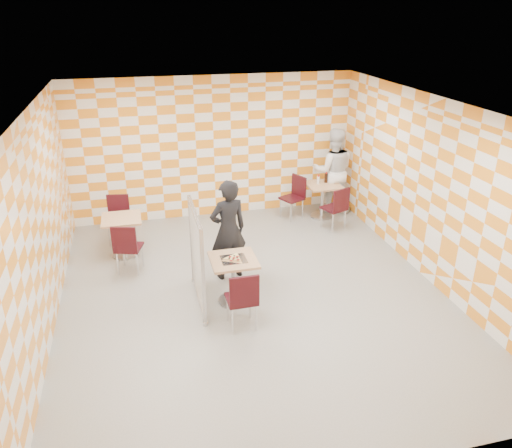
# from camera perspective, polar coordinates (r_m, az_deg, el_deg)

# --- Properties ---
(room_shell) EXTENTS (7.00, 7.00, 7.00)m
(room_shell) POSITION_cam_1_polar(r_m,az_deg,el_deg) (7.93, -1.30, 3.22)
(room_shell) COLOR gray
(room_shell) RESTS_ON ground
(main_table) EXTENTS (0.70, 0.70, 0.75)m
(main_table) POSITION_cam_1_polar(r_m,az_deg,el_deg) (7.71, -2.57, -5.58)
(main_table) COLOR tan
(main_table) RESTS_ON ground
(second_table) EXTENTS (0.70, 0.70, 0.75)m
(second_table) POSITION_cam_1_polar(r_m,az_deg,el_deg) (10.90, 7.64, 3.33)
(second_table) COLOR tan
(second_table) RESTS_ON ground
(empty_table) EXTENTS (0.70, 0.70, 0.75)m
(empty_table) POSITION_cam_1_polar(r_m,az_deg,el_deg) (9.44, -14.99, -0.64)
(empty_table) COLOR tan
(empty_table) RESTS_ON ground
(chair_main_front) EXTENTS (0.43, 0.44, 0.92)m
(chair_main_front) POSITION_cam_1_polar(r_m,az_deg,el_deg) (7.05, -1.52, -8.32)
(chair_main_front) COLOR #330A10
(chair_main_front) RESTS_ON ground
(chair_second_front) EXTENTS (0.54, 0.55, 0.92)m
(chair_second_front) POSITION_cam_1_polar(r_m,az_deg,el_deg) (10.26, 9.27, 2.11)
(chair_second_front) COLOR #330A10
(chair_second_front) RESTS_ON ground
(chair_second_side) EXTENTS (0.57, 0.56, 0.92)m
(chair_second_side) POSITION_cam_1_polar(r_m,az_deg,el_deg) (10.81, 4.49, 3.50)
(chair_second_side) COLOR #330A10
(chair_second_side) RESTS_ON ground
(chair_empty_near) EXTENTS (0.53, 0.54, 0.92)m
(chair_empty_near) POSITION_cam_1_polar(r_m,az_deg,el_deg) (8.75, -14.55, -2.35)
(chair_empty_near) COLOR #330A10
(chair_empty_near) RESTS_ON ground
(chair_empty_far) EXTENTS (0.48, 0.49, 0.92)m
(chair_empty_far) POSITION_cam_1_polar(r_m,az_deg,el_deg) (10.04, -15.45, 1.02)
(chair_empty_far) COLOR #330A10
(chair_empty_far) RESTS_ON ground
(partition) EXTENTS (0.08, 1.38, 1.55)m
(partition) POSITION_cam_1_polar(r_m,az_deg,el_deg) (7.60, -6.77, -3.79)
(partition) COLOR white
(partition) RESTS_ON ground
(man_dark) EXTENTS (0.71, 0.54, 1.74)m
(man_dark) POSITION_cam_1_polar(r_m,az_deg,el_deg) (8.26, -3.19, -0.70)
(man_dark) COLOR black
(man_dark) RESTS_ON ground
(man_white) EXTENTS (1.07, 0.93, 1.88)m
(man_white) POSITION_cam_1_polar(r_m,az_deg,el_deg) (11.12, 8.79, 6.04)
(man_white) COLOR white
(man_white) RESTS_ON ground
(pizza_on_foil) EXTENTS (0.40, 0.40, 0.04)m
(pizza_on_foil) POSITION_cam_1_polar(r_m,az_deg,el_deg) (7.57, -2.58, -3.94)
(pizza_on_foil) COLOR silver
(pizza_on_foil) RESTS_ON main_table
(sport_bottle) EXTENTS (0.06, 0.06, 0.20)m
(sport_bottle) POSITION_cam_1_polar(r_m,az_deg,el_deg) (10.81, 7.13, 5.04)
(sport_bottle) COLOR white
(sport_bottle) RESTS_ON second_table
(soda_bottle) EXTENTS (0.07, 0.07, 0.23)m
(soda_bottle) POSITION_cam_1_polar(r_m,az_deg,el_deg) (10.91, 8.02, 5.24)
(soda_bottle) COLOR black
(soda_bottle) RESTS_ON second_table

